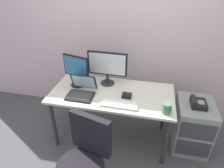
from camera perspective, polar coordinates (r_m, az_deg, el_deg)
name	(u,v)px	position (r m, az deg, el deg)	size (l,w,h in m)	color
ground_plane	(112,136)	(2.80, 0.00, -15.05)	(8.00, 8.00, 0.00)	#49494C
back_wall	(123,22)	(2.71, 3.35, 17.81)	(6.00, 0.10, 2.80)	beige
desk	(112,98)	(2.38, 0.00, -4.16)	(1.47, 0.72, 0.73)	beige
file_cabinet	(192,125)	(2.67, 22.49, -11.23)	(0.42, 0.53, 0.64)	gray
desk_phone	(198,103)	(2.45, 23.99, -5.18)	(0.17, 0.20, 0.09)	black
office_chair	(84,167)	(1.98, -8.14, -23.07)	(0.52, 0.53, 0.93)	black
monitor_main	(107,66)	(2.40, -1.42, 5.39)	(0.50, 0.18, 0.43)	#262628
monitor_side	(76,69)	(2.41, -10.51, 4.33)	(0.35, 0.18, 0.40)	#262628
keyboard	(119,104)	(2.12, 2.18, -6.05)	(0.41, 0.14, 0.03)	silver
laptop	(82,91)	(2.30, -8.99, -1.95)	(0.31, 0.31, 0.23)	black
trackball_mouse	(127,95)	(2.25, 4.39, -3.34)	(0.11, 0.09, 0.07)	black
coffee_mug	(167,108)	(2.06, 15.79, -6.96)	(0.10, 0.09, 0.12)	#49794F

